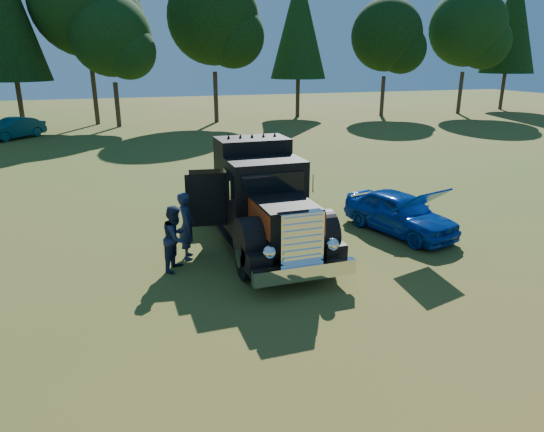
{
  "coord_description": "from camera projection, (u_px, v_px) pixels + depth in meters",
  "views": [
    {
      "loc": [
        -4.81,
        -11.21,
        5.21
      ],
      "look_at": [
        -0.97,
        0.24,
        1.27
      ],
      "focal_mm": 32.0,
      "sensor_mm": 36.0,
      "label": 1
    }
  ],
  "objects": [
    {
      "name": "spectator_far",
      "position": [
        176.0,
        238.0,
        12.33
      ],
      "size": [
        0.98,
        1.04,
        1.7
      ],
      "primitive_type": "imported",
      "rotation": [
        0.0,
        0.0,
        1.02
      ],
      "color": "navy",
      "rests_on": "ground"
    },
    {
      "name": "treeline",
      "position": [
        101.0,
        20.0,
        34.7
      ],
      "size": [
        72.1,
        25.39,
        13.84
      ],
      "color": "#2D2116",
      "rests_on": "ground"
    },
    {
      "name": "hotrod_coupe",
      "position": [
        400.0,
        212.0,
        14.99
      ],
      "size": [
        2.47,
        4.3,
        1.89
      ],
      "color": "#0723A1",
      "rests_on": "ground"
    },
    {
      "name": "diamond_t_truck",
      "position": [
        261.0,
        202.0,
        13.85
      ],
      "size": [
        3.37,
        7.16,
        3.0
      ],
      "color": "black",
      "rests_on": "ground"
    },
    {
      "name": "spectator_near",
      "position": [
        187.0,
        226.0,
        13.01
      ],
      "size": [
        0.51,
        0.71,
        1.85
      ],
      "primitive_type": "imported",
      "rotation": [
        0.0,
        0.0,
        1.47
      ],
      "color": "#20334C",
      "rests_on": "ground"
    },
    {
      "name": "ground",
      "position": [
        309.0,
        259.0,
        13.17
      ],
      "size": [
        120.0,
        120.0,
        0.0
      ],
      "primitive_type": "plane",
      "color": "#325A1A",
      "rests_on": "ground"
    },
    {
      "name": "distant_teal_car",
      "position": [
        13.0,
        128.0,
        32.62
      ],
      "size": [
        3.95,
        4.12,
        1.4
      ],
      "primitive_type": "imported",
      "rotation": [
        0.0,
        0.0,
        -0.74
      ],
      "color": "#0A3C3B",
      "rests_on": "ground"
    }
  ]
}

